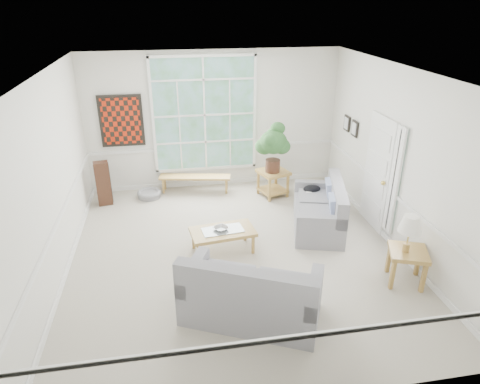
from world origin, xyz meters
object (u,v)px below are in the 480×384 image
object	(u,v)px
loveseat_front	(252,286)
end_table	(273,183)
coffee_table	(223,240)
side_table	(406,266)
loveseat_right	(318,206)

from	to	relation	value
loveseat_front	end_table	size ratio (longest dim) A/B	3.13
coffee_table	side_table	bearing A→B (deg)	-34.31
end_table	side_table	size ratio (longest dim) A/B	1.04
loveseat_front	end_table	xyz separation A→B (m)	(1.21, 3.72, -0.20)
loveseat_right	loveseat_front	bearing A→B (deg)	-112.31
loveseat_right	loveseat_front	xyz separation A→B (m)	(-1.70, -2.20, 0.04)
coffee_table	side_table	xyz separation A→B (m)	(2.61, -1.34, 0.08)
loveseat_right	side_table	distance (m)	2.00
coffee_table	side_table	size ratio (longest dim) A/B	1.93
end_table	side_table	world-z (taller)	end_table
loveseat_front	coffee_table	xyz separation A→B (m)	(-0.16, 1.69, -0.29)
loveseat_right	side_table	xyz separation A→B (m)	(0.75, -1.85, -0.17)
end_table	loveseat_right	bearing A→B (deg)	-72.20
coffee_table	side_table	world-z (taller)	side_table
loveseat_right	coffee_table	bearing A→B (deg)	-149.26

